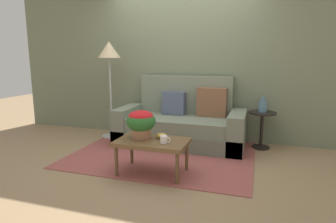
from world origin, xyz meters
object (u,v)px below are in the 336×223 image
object	(u,v)px
potted_plant	(141,122)
coffee_table	(152,144)
snack_bowl	(162,135)
side_table	(262,123)
coffee_mug	(164,140)
floor_lamp	(109,58)
table_vase	(263,106)
couch	(182,124)

from	to	relation	value
potted_plant	coffee_table	bearing A→B (deg)	-18.49
snack_bowl	side_table	bearing A→B (deg)	48.73
coffee_mug	coffee_table	bearing A→B (deg)	155.68
side_table	floor_lamp	bearing A→B (deg)	-176.90
coffee_mug	table_vase	bearing A→B (deg)	54.63
table_vase	side_table	bearing A→B (deg)	108.37
couch	coffee_mug	bearing A→B (deg)	-83.32
potted_plant	snack_bowl	size ratio (longest dim) A/B	2.76
snack_bowl	table_vase	distance (m)	1.77
floor_lamp	table_vase	distance (m)	2.60
floor_lamp	table_vase	world-z (taller)	floor_lamp
couch	coffee_table	size ratio (longest dim) A/B	2.37
coffee_table	table_vase	world-z (taller)	table_vase
couch	potted_plant	distance (m)	1.28
floor_lamp	potted_plant	xyz separation A→B (m)	(1.09, -1.24, -0.74)
couch	coffee_mug	size ratio (longest dim) A/B	15.98
potted_plant	coffee_mug	distance (m)	0.40
coffee_mug	table_vase	xyz separation A→B (m)	(1.07, 1.51, 0.20)
floor_lamp	snack_bowl	size ratio (longest dim) A/B	12.82
side_table	potted_plant	world-z (taller)	potted_plant
table_vase	snack_bowl	bearing A→B (deg)	-131.42
floor_lamp	side_table	bearing A→B (deg)	3.10
couch	snack_bowl	bearing A→B (deg)	-86.81
side_table	table_vase	world-z (taller)	table_vase
side_table	coffee_mug	xyz separation A→B (m)	(-1.07, -1.51, 0.07)
coffee_table	potted_plant	distance (m)	0.30
side_table	table_vase	size ratio (longest dim) A/B	2.49
coffee_table	table_vase	xyz separation A→B (m)	(1.24, 1.43, 0.29)
couch	coffee_table	distance (m)	1.28
table_vase	coffee_table	bearing A→B (deg)	-131.04
coffee_mug	table_vase	world-z (taller)	table_vase
floor_lamp	coffee_mug	bearing A→B (deg)	-43.91
coffee_table	coffee_mug	bearing A→B (deg)	-24.32
floor_lamp	couch	bearing A→B (deg)	-0.67
coffee_table	side_table	distance (m)	1.90
coffee_mug	table_vase	distance (m)	1.86
coffee_mug	potted_plant	bearing A→B (deg)	158.45
side_table	coffee_table	bearing A→B (deg)	-130.90
potted_plant	floor_lamp	bearing A→B (deg)	131.31
potted_plant	snack_bowl	distance (m)	0.30
side_table	coffee_mug	distance (m)	1.85
coffee_mug	snack_bowl	bearing A→B (deg)	116.59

